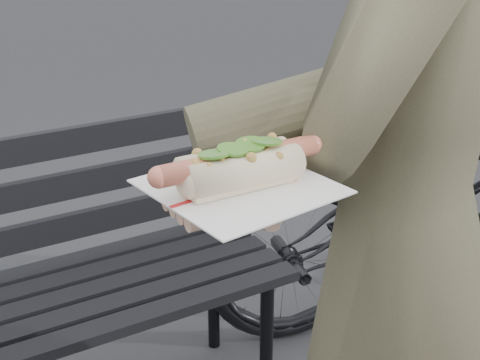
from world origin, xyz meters
The scene contains 3 objects.
bicycle centered at (1.45, 0.77, 0.48)m, with size 0.64×1.83×0.96m, color black.
person centered at (0.46, -0.01, 0.91)m, with size 0.66×0.43×1.82m, color brown.
held_hotdog centered at (0.26, -0.06, 1.20)m, with size 0.63×0.32×0.20m.
Camera 1 is at (-0.29, -0.75, 1.48)m, focal length 50.00 mm.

